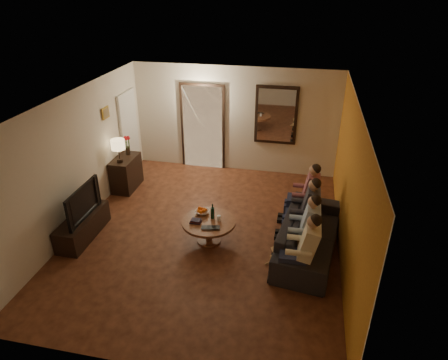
% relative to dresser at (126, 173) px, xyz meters
% --- Properties ---
extents(floor, '(5.00, 6.00, 0.01)m').
position_rel_dresser_xyz_m(floor, '(2.25, -1.46, -0.38)').
color(floor, '#401D11').
rests_on(floor, ground).
extents(ceiling, '(5.00, 6.00, 0.01)m').
position_rel_dresser_xyz_m(ceiling, '(2.25, -1.46, 2.22)').
color(ceiling, white).
rests_on(ceiling, back_wall).
extents(back_wall, '(5.00, 0.02, 2.60)m').
position_rel_dresser_xyz_m(back_wall, '(2.25, 1.54, 0.92)').
color(back_wall, beige).
rests_on(back_wall, floor).
extents(front_wall, '(5.00, 0.02, 2.60)m').
position_rel_dresser_xyz_m(front_wall, '(2.25, -4.46, 0.92)').
color(front_wall, beige).
rests_on(front_wall, floor).
extents(left_wall, '(0.02, 6.00, 2.60)m').
position_rel_dresser_xyz_m(left_wall, '(-0.25, -1.46, 0.92)').
color(left_wall, beige).
rests_on(left_wall, floor).
extents(right_wall, '(0.02, 6.00, 2.60)m').
position_rel_dresser_xyz_m(right_wall, '(4.75, -1.46, 0.92)').
color(right_wall, beige).
rests_on(right_wall, floor).
extents(orange_accent, '(0.01, 6.00, 2.60)m').
position_rel_dresser_xyz_m(orange_accent, '(4.74, -1.46, 0.92)').
color(orange_accent, '#BC6720').
rests_on(orange_accent, right_wall).
extents(kitchen_doorway, '(1.00, 0.06, 2.10)m').
position_rel_dresser_xyz_m(kitchen_doorway, '(1.45, 1.52, 0.67)').
color(kitchen_doorway, '#FFE0A5').
rests_on(kitchen_doorway, floor).
extents(door_trim, '(1.12, 0.04, 2.22)m').
position_rel_dresser_xyz_m(door_trim, '(1.45, 1.51, 0.67)').
color(door_trim, black).
rests_on(door_trim, floor).
extents(fridge_glimpse, '(0.45, 0.03, 1.70)m').
position_rel_dresser_xyz_m(fridge_glimpse, '(1.70, 1.52, 0.52)').
color(fridge_glimpse, silver).
rests_on(fridge_glimpse, floor).
extents(mirror_frame, '(1.00, 0.05, 1.40)m').
position_rel_dresser_xyz_m(mirror_frame, '(3.25, 1.50, 1.12)').
color(mirror_frame, black).
rests_on(mirror_frame, back_wall).
extents(mirror_glass, '(0.86, 0.02, 1.26)m').
position_rel_dresser_xyz_m(mirror_glass, '(3.25, 1.47, 1.12)').
color(mirror_glass, white).
rests_on(mirror_glass, back_wall).
extents(white_door, '(0.06, 0.85, 2.04)m').
position_rel_dresser_xyz_m(white_door, '(-0.21, 0.84, 0.64)').
color(white_door, white).
rests_on(white_door, floor).
extents(framed_art, '(0.03, 0.28, 0.24)m').
position_rel_dresser_xyz_m(framed_art, '(-0.22, -0.16, 1.47)').
color(framed_art, '#B28C33').
rests_on(framed_art, left_wall).
extents(art_canvas, '(0.01, 0.22, 0.18)m').
position_rel_dresser_xyz_m(art_canvas, '(-0.21, -0.16, 1.47)').
color(art_canvas, brown).
rests_on(art_canvas, left_wall).
extents(dresser, '(0.45, 0.85, 0.75)m').
position_rel_dresser_xyz_m(dresser, '(0.00, 0.00, 0.00)').
color(dresser, black).
rests_on(dresser, floor).
extents(table_lamp, '(0.30, 0.30, 0.54)m').
position_rel_dresser_xyz_m(table_lamp, '(0.00, -0.22, 0.65)').
color(table_lamp, beige).
rests_on(table_lamp, dresser).
extents(flower_vase, '(0.14, 0.14, 0.44)m').
position_rel_dresser_xyz_m(flower_vase, '(0.00, 0.22, 0.60)').
color(flower_vase, red).
rests_on(flower_vase, dresser).
extents(tv_stand, '(0.45, 1.32, 0.44)m').
position_rel_dresser_xyz_m(tv_stand, '(0.00, -2.00, -0.16)').
color(tv_stand, black).
rests_on(tv_stand, floor).
extents(tv, '(1.09, 0.14, 0.63)m').
position_rel_dresser_xyz_m(tv, '(0.00, -2.00, 0.38)').
color(tv, black).
rests_on(tv, tv_stand).
extents(sofa, '(2.43, 1.23, 0.68)m').
position_rel_dresser_xyz_m(sofa, '(4.19, -1.56, -0.04)').
color(sofa, black).
rests_on(sofa, floor).
extents(person_a, '(0.60, 0.40, 1.20)m').
position_rel_dresser_xyz_m(person_a, '(4.09, -2.46, 0.22)').
color(person_a, tan).
rests_on(person_a, sofa).
extents(person_b, '(0.60, 0.40, 1.20)m').
position_rel_dresser_xyz_m(person_b, '(4.09, -1.86, 0.22)').
color(person_b, tan).
rests_on(person_b, sofa).
extents(person_c, '(0.60, 0.40, 1.20)m').
position_rel_dresser_xyz_m(person_c, '(4.09, -1.26, 0.22)').
color(person_c, tan).
rests_on(person_c, sofa).
extents(person_d, '(0.60, 0.40, 1.20)m').
position_rel_dresser_xyz_m(person_d, '(4.09, -0.66, 0.22)').
color(person_d, tan).
rests_on(person_d, sofa).
extents(dog, '(0.61, 0.43, 0.56)m').
position_rel_dresser_xyz_m(dog, '(3.81, -2.04, -0.10)').
color(dog, tan).
rests_on(dog, floor).
extents(coffee_table, '(1.13, 1.13, 0.45)m').
position_rel_dresser_xyz_m(coffee_table, '(2.37, -1.67, -0.15)').
color(coffee_table, brown).
rests_on(coffee_table, floor).
extents(bowl, '(0.26, 0.26, 0.06)m').
position_rel_dresser_xyz_m(bowl, '(2.19, -1.45, 0.10)').
color(bowl, white).
rests_on(bowl, coffee_table).
extents(oranges, '(0.20, 0.20, 0.08)m').
position_rel_dresser_xyz_m(oranges, '(2.19, -1.45, 0.17)').
color(oranges, orange).
rests_on(oranges, bowl).
extents(wine_bottle, '(0.07, 0.07, 0.31)m').
position_rel_dresser_xyz_m(wine_bottle, '(2.42, -1.57, 0.23)').
color(wine_bottle, black).
rests_on(wine_bottle, coffee_table).
extents(wine_glass, '(0.06, 0.06, 0.10)m').
position_rel_dresser_xyz_m(wine_glass, '(2.55, -1.62, 0.12)').
color(wine_glass, silver).
rests_on(wine_glass, coffee_table).
extents(book_stack, '(0.20, 0.15, 0.07)m').
position_rel_dresser_xyz_m(book_stack, '(2.15, -1.77, 0.11)').
color(book_stack, black).
rests_on(book_stack, coffee_table).
extents(laptop, '(0.36, 0.27, 0.03)m').
position_rel_dresser_xyz_m(laptop, '(2.47, -1.95, 0.09)').
color(laptop, black).
rests_on(laptop, coffee_table).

